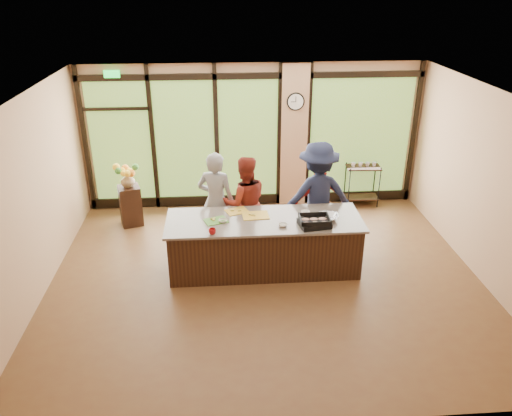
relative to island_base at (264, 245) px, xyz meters
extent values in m
plane|color=brown|center=(0.00, -0.30, -0.44)|extent=(7.00, 7.00, 0.00)
plane|color=white|center=(0.00, -0.30, 2.56)|extent=(7.00, 7.00, 0.00)
plane|color=tan|center=(0.00, 2.70, 1.06)|extent=(7.00, 0.00, 7.00)
plane|color=tan|center=(-3.50, -0.30, 1.06)|extent=(0.00, 6.00, 6.00)
plane|color=tan|center=(3.50, -0.30, 1.06)|extent=(0.00, 6.00, 6.00)
cube|color=tan|center=(0.85, 2.64, 1.06)|extent=(0.55, 0.12, 3.00)
cube|color=black|center=(0.00, 2.65, 2.31)|extent=(6.90, 0.08, 0.12)
cube|color=black|center=(0.00, 2.65, -0.32)|extent=(6.90, 0.08, 0.20)
cube|color=#19D83F|center=(-2.70, 2.60, 2.39)|extent=(0.30, 0.04, 0.14)
cube|color=#3D5E21|center=(-2.70, 2.67, 1.01)|extent=(1.20, 0.02, 2.50)
cube|color=#3D5E21|center=(-1.40, 2.67, 1.01)|extent=(1.20, 0.02, 2.50)
cube|color=#3D5E21|center=(-0.10, 2.67, 1.01)|extent=(1.20, 0.02, 2.50)
cube|color=#3D5E21|center=(2.25, 2.67, 1.01)|extent=(2.10, 0.02, 2.50)
cube|color=black|center=(-3.40, 2.65, 1.06)|extent=(0.08, 0.08, 3.00)
cube|color=black|center=(-2.05, 2.65, 1.06)|extent=(0.08, 0.08, 3.00)
cube|color=black|center=(-0.75, 2.65, 1.06)|extent=(0.08, 0.08, 3.00)
cube|color=black|center=(0.55, 2.65, 1.06)|extent=(0.08, 0.08, 3.00)
cube|color=black|center=(1.15, 2.65, 1.06)|extent=(0.08, 0.08, 3.00)
cube|color=black|center=(3.40, 2.65, 1.06)|extent=(0.08, 0.08, 3.00)
cube|color=black|center=(0.00, 0.00, 0.00)|extent=(3.10, 1.00, 0.88)
cube|color=slate|center=(0.00, 0.00, 0.46)|extent=(3.20, 1.10, 0.04)
cylinder|color=black|center=(0.85, 2.57, 1.81)|extent=(0.36, 0.04, 0.36)
cylinder|color=silver|center=(0.85, 2.55, 1.81)|extent=(0.31, 0.01, 0.31)
cube|color=black|center=(0.85, 2.55, 1.86)|extent=(0.01, 0.00, 0.11)
cube|color=black|center=(0.80, 2.55, 1.81)|extent=(0.09, 0.00, 0.01)
imported|color=gray|center=(-0.78, 0.80, 0.47)|extent=(0.76, 0.61, 1.82)
imported|color=maroon|center=(-0.28, 0.80, 0.43)|extent=(0.92, 0.76, 1.73)
imported|color=#AC1E1A|center=(1.06, 0.76, 0.39)|extent=(1.03, 0.58, 1.67)
imported|color=#181D35|center=(1.02, 0.77, 0.54)|extent=(1.36, 0.89, 1.96)
cube|color=black|center=(0.77, -0.28, 0.52)|extent=(0.53, 0.45, 0.08)
imported|color=silver|center=(1.04, -0.07, 0.52)|extent=(0.38, 0.38, 0.08)
cube|color=#488731|center=(-0.79, 0.00, 0.49)|extent=(0.43, 0.38, 0.01)
cube|color=gold|center=(-0.44, 0.34, 0.49)|extent=(0.44, 0.39, 0.01)
cube|color=gold|center=(-0.13, 0.14, 0.49)|extent=(0.45, 0.35, 0.01)
imported|color=silver|center=(-0.68, -0.05, 0.50)|extent=(0.16, 0.16, 0.04)
imported|color=silver|center=(0.27, -0.27, 0.50)|extent=(0.17, 0.17, 0.04)
imported|color=silver|center=(0.71, 0.18, 0.50)|extent=(0.15, 0.15, 0.04)
imported|color=#9D0F12|center=(-0.84, -0.45, 0.52)|extent=(0.12, 0.12, 0.09)
cube|color=black|center=(-2.49, 1.87, -0.04)|extent=(0.50, 0.50, 0.80)
imported|color=olive|center=(-2.49, 1.87, 0.51)|extent=(0.36, 0.36, 0.28)
cube|color=black|center=(2.33, 2.45, -0.26)|extent=(0.73, 0.44, 0.03)
cube|color=black|center=(2.33, 2.45, 0.42)|extent=(0.73, 0.44, 0.03)
cylinder|color=black|center=(2.00, 2.27, 0.02)|extent=(0.02, 0.02, 0.91)
cylinder|color=black|center=(2.65, 2.27, 0.02)|extent=(0.02, 0.02, 0.91)
cylinder|color=black|center=(2.00, 2.63, 0.02)|extent=(0.02, 0.02, 0.91)
cylinder|color=black|center=(2.65, 2.63, 0.02)|extent=(0.02, 0.02, 0.91)
imported|color=silver|center=(2.10, 2.45, 0.48)|extent=(0.11, 0.11, 0.09)
imported|color=silver|center=(2.26, 2.45, 0.48)|extent=(0.11, 0.11, 0.09)
imported|color=silver|center=(2.41, 2.45, 0.48)|extent=(0.11, 0.11, 0.09)
imported|color=silver|center=(2.55, 2.45, 0.48)|extent=(0.11, 0.11, 0.09)
camera|label=1|loc=(-0.68, -7.26, 4.08)|focal=35.00mm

